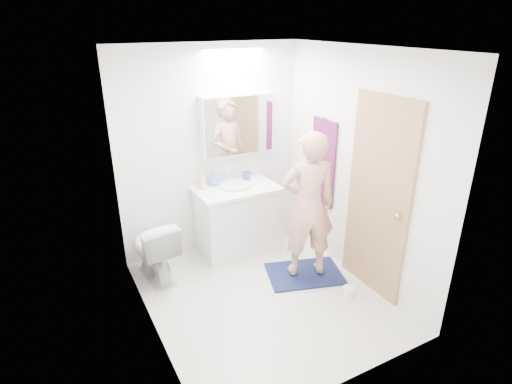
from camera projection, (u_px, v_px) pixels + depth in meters
floor at (263, 296)px, 4.26m from camera, size 2.50×2.50×0.00m
ceiling at (265, 48)px, 3.33m from camera, size 2.50×2.50×0.00m
wall_back at (211, 152)px, 4.81m from camera, size 2.50×0.00×2.50m
wall_front at (356, 249)px, 2.78m from camera, size 2.50×0.00×2.50m
wall_left at (144, 211)px, 3.32m from camera, size 0.00×2.50×2.50m
wall_right at (357, 168)px, 4.28m from camera, size 0.00×2.50×2.50m
vanity_cabinet at (237, 221)px, 4.97m from camera, size 0.90×0.55×0.78m
countertop at (236, 189)px, 4.81m from camera, size 0.95×0.58×0.04m
sink_basin at (235, 185)px, 4.82m from camera, size 0.36×0.36×0.03m
faucet at (228, 175)px, 4.95m from camera, size 0.02×0.02×0.16m
medicine_cabinet at (237, 124)px, 4.77m from camera, size 0.88×0.14×0.70m
mirror_panel at (240, 126)px, 4.71m from camera, size 0.84×0.01×0.66m
toilet at (154, 249)px, 4.43m from camera, size 0.46×0.73×0.71m
bath_rug at (304, 274)px, 4.61m from camera, size 0.93×0.76×0.02m
person at (308, 205)px, 4.29m from camera, size 0.67×0.54×1.59m
door at (378, 198)px, 4.06m from camera, size 0.04×0.80×2.00m
door_knob at (397, 216)px, 3.82m from camera, size 0.06×0.06×0.06m
towel at (323, 163)px, 4.75m from camera, size 0.02×0.42×1.00m
towel_hook at (325, 118)px, 4.55m from camera, size 0.07×0.02×0.02m
soap_bottle_a at (203, 180)px, 4.73m from camera, size 0.10×0.10×0.21m
soap_bottle_b at (214, 178)px, 4.83m from camera, size 0.12×0.12×0.18m
toothbrush_cup at (247, 176)px, 5.01m from camera, size 0.13×0.13×0.10m
toilet_paper_roll at (348, 291)px, 4.24m from camera, size 0.11×0.11×0.10m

